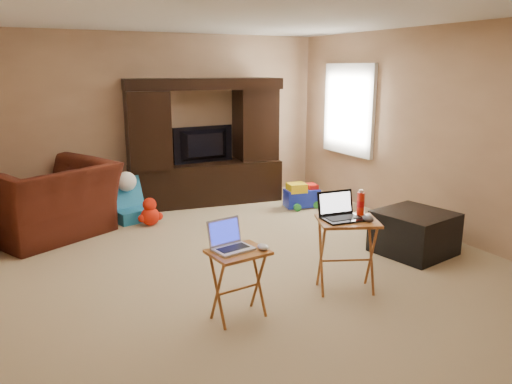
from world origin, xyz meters
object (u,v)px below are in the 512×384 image
entertainment_center (205,142)px  tray_table_right (346,256)px  laptop_right (343,207)px  television (206,145)px  push_toy (302,195)px  child_rocker (130,200)px  mouse_right (368,218)px  mouse_left (263,247)px  recliner (48,201)px  tray_table_left (238,285)px  water_bottle (361,204)px  laptop_left (233,236)px  ottoman (414,233)px  plush_toy (150,211)px

entertainment_center → tray_table_right: (-0.01, -3.49, -0.59)m
entertainment_center → laptop_right: 3.47m
television → push_toy: size_ratio=1.85×
child_rocker → mouse_right: size_ratio=4.16×
television → push_toy: 1.60m
laptop_right → mouse_left: bearing=-167.3°
recliner → child_rocker: bearing=165.1°
tray_table_left → mouse_left: bearing=-26.9°
television → water_bottle: bearing=90.5°
child_rocker → recliner: bearing=176.0°
television → recliner: bearing=11.3°
push_toy → mouse_right: 2.94m
tray_table_right → entertainment_center: bearing=112.8°
water_bottle → laptop_right: bearing=-166.0°
tray_table_left → water_bottle: 1.39m
tray_table_left → water_bottle: (1.30, 0.10, 0.50)m
child_rocker → tray_table_right: tray_table_right is taller
laptop_left → tray_table_left: bearing=-55.2°
push_toy → water_bottle: water_bottle is taller
entertainment_center → push_toy: size_ratio=4.46×
entertainment_center → water_bottle: bearing=-79.2°
laptop_left → laptop_right: bearing=-9.6°
ottoman → tray_table_left: tray_table_left is taller
laptop_left → entertainment_center: bearing=61.7°
child_rocker → water_bottle: size_ratio=2.75×
ottoman → mouse_left: (-2.18, -0.52, 0.37)m
mouse_left → tray_table_right: bearing=5.6°
ottoman → laptop_right: (-1.31, -0.41, 0.57)m
ottoman → tray_table_right: (-1.27, -0.43, 0.11)m
entertainment_center → mouse_right: bearing=-80.5°
television → laptop_left: 3.62m
mouse_right → push_toy: bearing=69.0°
mouse_right → plush_toy: bearing=112.4°
laptop_left → laptop_right: 1.09m
mouse_right → water_bottle: size_ratio=0.66×
entertainment_center → recliner: (-2.27, -0.61, -0.48)m
recliner → plush_toy: recliner is taller
plush_toy → tray_table_right: 2.96m
plush_toy → laptop_right: (1.02, -2.74, 0.61)m
push_toy → mouse_left: bearing=-117.8°
plush_toy → ottoman: size_ratio=0.51×
laptop_left → ottoman: bearing=-0.1°
laptop_left → mouse_right: (1.26, -0.13, 0.01)m
tray_table_left → laptop_left: size_ratio=1.91×
recliner → tray_table_left: (1.15, -2.90, -0.16)m
plush_toy → mouse_right: 3.16m
laptop_right → child_rocker: bearing=116.8°
television → push_toy: (1.15, -0.86, -0.70)m
tray_table_right → laptop_left: bearing=-157.5°
push_toy → laptop_left: bearing=-121.6°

